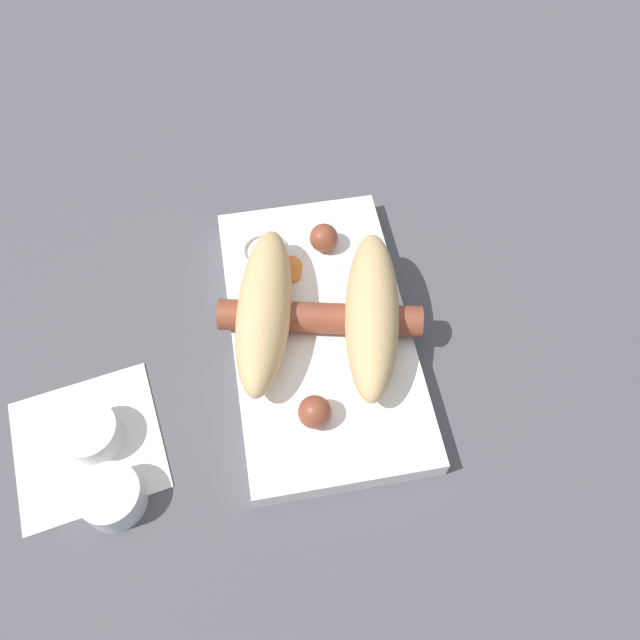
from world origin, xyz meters
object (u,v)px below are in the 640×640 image
at_px(bread_roll, 318,311).
at_px(condiment_cup_near, 91,435).
at_px(sausage, 320,318).
at_px(food_tray, 320,332).
at_px(condiment_cup_far, 113,498).

relative_size(bread_roll, condiment_cup_near, 3.92).
relative_size(sausage, condiment_cup_near, 4.07).
bearing_deg(food_tray, sausage, -154.41).
relative_size(food_tray, condiment_cup_far, 5.85).
distance_m(food_tray, condiment_cup_far, 0.21).
relative_size(food_tray, bread_roll, 1.49).
bearing_deg(food_tray, condiment_cup_near, -72.34).
bearing_deg(condiment_cup_near, condiment_cup_far, 17.66).
distance_m(food_tray, sausage, 0.02).
xyz_separation_m(bread_roll, condiment_cup_near, (0.06, -0.20, -0.03)).
bearing_deg(condiment_cup_far, condiment_cup_near, -162.34).
xyz_separation_m(food_tray, condiment_cup_near, (0.06, -0.20, 0.00)).
bearing_deg(condiment_cup_near, bread_roll, 107.85).
bearing_deg(condiment_cup_near, sausage, 107.79).
bearing_deg(sausage, food_tray, 25.59).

